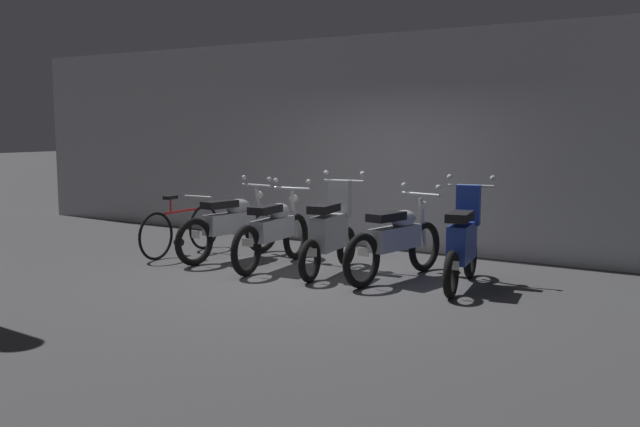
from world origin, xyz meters
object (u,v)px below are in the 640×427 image
motorbike_slot_0 (231,224)px  bicycle (181,230)px  motorbike_slot_2 (330,232)px  motorbike_slot_1 (274,230)px  motorbike_slot_3 (396,239)px  motorbike_slot_4 (463,242)px

motorbike_slot_0 → bicycle: motorbike_slot_0 is taller
motorbike_slot_2 → bicycle: motorbike_slot_2 is taller
motorbike_slot_1 → motorbike_slot_3: size_ratio=1.01×
motorbike_slot_0 → motorbike_slot_1: 0.87m
motorbike_slot_0 → motorbike_slot_4: motorbike_slot_4 is taller
motorbike_slot_2 → motorbike_slot_3: 0.88m
motorbike_slot_1 → motorbike_slot_0: bearing=169.7°
motorbike_slot_0 → motorbike_slot_1: (0.85, -0.16, 0.00)m
motorbike_slot_3 → bicycle: (-3.42, -0.15, -0.13)m
motorbike_slot_2 → bicycle: (-2.55, -0.03, -0.17)m
motorbike_slot_1 → motorbike_slot_3: (1.73, 0.18, 0.00)m
motorbike_slot_4 → motorbike_slot_0: bearing=-179.3°
motorbike_slot_1 → bicycle: size_ratio=1.13×
motorbike_slot_2 → motorbike_slot_4: (1.72, 0.14, 0.00)m
motorbike_slot_0 → motorbike_slot_4: (3.43, 0.04, 0.04)m
motorbike_slot_2 → motorbike_slot_3: (0.87, 0.13, -0.04)m
motorbike_slot_0 → motorbike_slot_3: same height
bicycle → motorbike_slot_4: bearing=2.3°
motorbike_slot_1 → bicycle: 1.70m
bicycle → motorbike_slot_3: bearing=2.6°
motorbike_slot_1 → motorbike_slot_3: same height
motorbike_slot_2 → motorbike_slot_3: bearing=8.2°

